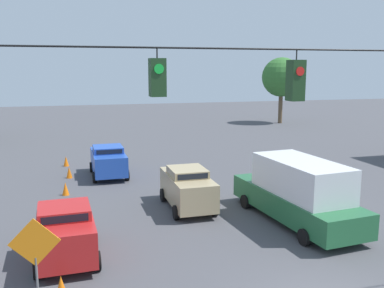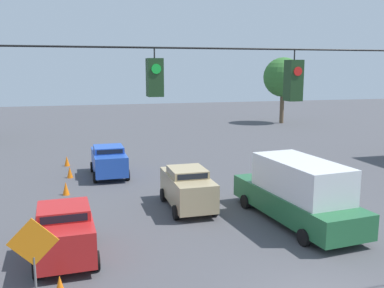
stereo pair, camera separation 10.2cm
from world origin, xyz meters
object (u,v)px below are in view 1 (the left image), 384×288
traffic_cone_second (67,240)px  traffic_cone_fifth (69,172)px  overhead_signal_span (353,137)px  traffic_cone_third (65,209)px  sedan_red_parked_shoulder (65,231)px  traffic_cone_fourth (65,189)px  traffic_cone_farthest (66,161)px  traffic_cone_nearest (61,287)px  sedan_blue_withflow_far (108,161)px  tree_horizon_left (281,77)px  work_zone_sign (35,251)px  box_truck_green_crossing_near (298,192)px  sedan_tan_withflow_mid (187,187)px

traffic_cone_second → traffic_cone_fifth: size_ratio=1.00×
overhead_signal_span → traffic_cone_third: 13.27m
sedan_red_parked_shoulder → traffic_cone_third: (0.14, -4.43, -0.64)m
traffic_cone_second → traffic_cone_fourth: same height
sedan_red_parked_shoulder → traffic_cone_farthest: bearing=-89.1°
traffic_cone_fourth → traffic_cone_nearest: bearing=90.3°
sedan_red_parked_shoulder → traffic_cone_third: size_ratio=5.72×
overhead_signal_span → sedan_blue_withflow_far: 18.15m
traffic_cone_farthest → tree_horizon_left: 30.50m
tree_horizon_left → traffic_cone_fifth: bearing=40.2°
overhead_signal_span → sedan_red_parked_shoulder: bearing=-39.5°
traffic_cone_third → traffic_cone_farthest: 10.39m
traffic_cone_nearest → traffic_cone_third: (0.04, -7.15, 0.00)m
traffic_cone_nearest → traffic_cone_fifth: size_ratio=1.00×
sedan_red_parked_shoulder → traffic_cone_fourth: 7.86m
traffic_cone_third → work_zone_sign: 8.41m
traffic_cone_fifth → traffic_cone_second: bearing=90.1°
traffic_cone_fifth → traffic_cone_farthest: 3.37m
box_truck_green_crossing_near → sedan_blue_withflow_far: bearing=-55.2°
traffic_cone_second → tree_horizon_left: tree_horizon_left is taller
traffic_cone_fifth → traffic_cone_farthest: bearing=-86.1°
sedan_tan_withflow_mid → overhead_signal_span: bearing=99.1°
sedan_red_parked_shoulder → traffic_cone_second: (-0.02, -0.79, -0.64)m
sedan_red_parked_shoulder → work_zone_sign: size_ratio=1.39×
sedan_tan_withflow_mid → traffic_cone_third: sedan_tan_withflow_mid is taller
box_truck_green_crossing_near → traffic_cone_farthest: 16.89m
overhead_signal_span → box_truck_green_crossing_near: (-2.46, -6.83, -3.50)m
traffic_cone_farthest → traffic_cone_nearest: bearing=90.4°
traffic_cone_nearest → sedan_blue_withflow_far: bearing=-99.8°
sedan_blue_withflow_far → traffic_cone_nearest: 14.26m
sedan_tan_withflow_mid → traffic_cone_fifth: size_ratio=6.08×
tree_horizon_left → traffic_cone_second: bearing=52.1°
sedan_red_parked_shoulder → sedan_blue_withflow_far: bearing=-101.7°
box_truck_green_crossing_near → traffic_cone_fourth: bearing=-35.2°
overhead_signal_span → sedan_red_parked_shoulder: overhead_signal_span is taller
traffic_cone_farthest → work_zone_sign: 18.70m
overhead_signal_span → traffic_cone_farthest: overhead_signal_span is taller
traffic_cone_fourth → traffic_cone_third: bearing=90.2°
sedan_blue_withflow_far → box_truck_green_crossing_near: (-7.15, 10.27, 0.39)m
sedan_blue_withflow_far → sedan_red_parked_shoulder: size_ratio=1.06×
overhead_signal_span → box_truck_green_crossing_near: size_ratio=3.11×
traffic_cone_third → traffic_cone_second: bearing=92.5°
overhead_signal_span → sedan_blue_withflow_far: bearing=-74.7°
overhead_signal_span → traffic_cone_fourth: (7.18, -13.62, -4.53)m
sedan_tan_withflow_mid → tree_horizon_left: size_ratio=0.54×
traffic_cone_third → traffic_cone_farthest: (0.09, -10.39, 0.00)m
box_truck_green_crossing_near → traffic_cone_nearest: (9.59, 3.77, -1.02)m
traffic_cone_fourth → tree_horizon_left: (-24.54, -24.24, 5.12)m
traffic_cone_fourth → tree_horizon_left: tree_horizon_left is taller
sedan_tan_withflow_mid → traffic_cone_second: 6.40m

